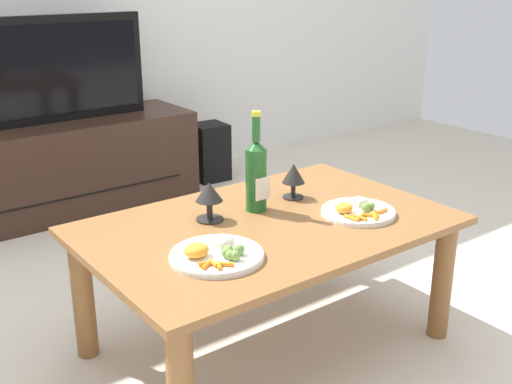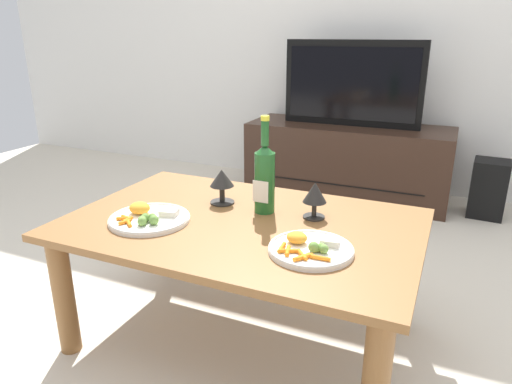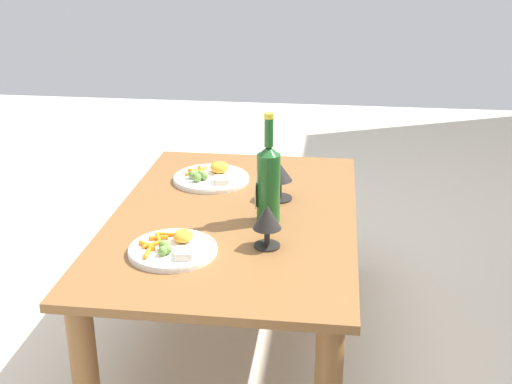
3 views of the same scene
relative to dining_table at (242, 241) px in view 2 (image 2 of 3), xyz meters
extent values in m
plane|color=beige|center=(0.00, 0.00, -0.38)|extent=(6.40, 6.40, 0.00)
cube|color=brown|center=(0.00, 0.00, 0.06)|extent=(1.16, 0.75, 0.03)
cylinder|color=brown|center=(-0.52, -0.31, -0.16)|extent=(0.07, 0.07, 0.43)
cylinder|color=brown|center=(-0.52, 0.31, -0.16)|extent=(0.07, 0.07, 0.43)
cylinder|color=brown|center=(0.52, 0.31, -0.16)|extent=(0.07, 0.07, 0.43)
cube|color=#382319|center=(-0.03, 1.67, -0.14)|extent=(1.30, 0.47, 0.48)
cube|color=black|center=(-0.03, 1.44, -0.23)|extent=(1.04, 0.01, 0.01)
cube|color=black|center=(-0.03, 1.67, 0.37)|extent=(0.88, 0.04, 0.53)
cube|color=black|center=(-0.03, 1.65, 0.37)|extent=(0.81, 0.01, 0.44)
cube|color=black|center=(0.83, 1.65, -0.21)|extent=(0.21, 0.21, 0.34)
cylinder|color=#1E5923|center=(0.04, 0.11, 0.18)|extent=(0.07, 0.07, 0.21)
cone|color=#1E5923|center=(0.04, 0.11, 0.30)|extent=(0.07, 0.07, 0.03)
cylinder|color=#1E5923|center=(0.04, 0.11, 0.35)|extent=(0.03, 0.03, 0.08)
cylinder|color=yellow|center=(0.04, 0.11, 0.40)|extent=(0.03, 0.03, 0.02)
cube|color=silver|center=(0.04, 0.07, 0.16)|extent=(0.06, 0.00, 0.08)
cylinder|color=black|center=(-0.14, 0.13, 0.08)|extent=(0.09, 0.09, 0.01)
cylinder|color=black|center=(-0.14, 0.13, 0.11)|extent=(0.02, 0.02, 0.06)
cone|color=black|center=(-0.14, 0.13, 0.17)|extent=(0.09, 0.09, 0.06)
cylinder|color=black|center=(0.21, 0.13, 0.08)|extent=(0.07, 0.07, 0.01)
cylinder|color=black|center=(0.21, 0.13, 0.11)|extent=(0.02, 0.02, 0.05)
cone|color=black|center=(0.21, 0.13, 0.17)|extent=(0.08, 0.08, 0.07)
cylinder|color=white|center=(-0.28, -0.13, 0.08)|extent=(0.27, 0.27, 0.01)
torus|color=white|center=(-0.28, -0.13, 0.09)|extent=(0.27, 0.27, 0.01)
ellipsoid|color=orange|center=(-0.33, -0.11, 0.11)|extent=(0.07, 0.07, 0.04)
cube|color=beige|center=(-0.23, -0.08, 0.10)|extent=(0.07, 0.06, 0.02)
cylinder|color=orange|center=(-0.34, -0.17, 0.09)|extent=(0.04, 0.02, 0.01)
cylinder|color=orange|center=(-0.35, -0.18, 0.09)|extent=(0.04, 0.03, 0.01)
cylinder|color=orange|center=(-0.33, -0.18, 0.09)|extent=(0.02, 0.04, 0.01)
cylinder|color=orange|center=(-0.32, -0.20, 0.09)|extent=(0.03, 0.04, 0.01)
cylinder|color=orange|center=(-0.30, -0.21, 0.09)|extent=(0.04, 0.03, 0.01)
sphere|color=olive|center=(-0.27, -0.18, 0.10)|extent=(0.03, 0.03, 0.03)
sphere|color=olive|center=(-0.23, -0.17, 0.10)|extent=(0.03, 0.03, 0.03)
sphere|color=olive|center=(-0.26, -0.19, 0.10)|extent=(0.03, 0.03, 0.03)
sphere|color=olive|center=(-0.25, -0.15, 0.10)|extent=(0.03, 0.03, 0.03)
sphere|color=olive|center=(-0.27, -0.16, 0.10)|extent=(0.03, 0.03, 0.03)
cylinder|color=white|center=(0.28, -0.13, 0.08)|extent=(0.25, 0.25, 0.01)
torus|color=white|center=(0.28, -0.13, 0.09)|extent=(0.24, 0.24, 0.01)
ellipsoid|color=orange|center=(0.23, -0.11, 0.10)|extent=(0.06, 0.06, 0.03)
cube|color=beige|center=(0.32, -0.08, 0.10)|extent=(0.06, 0.05, 0.02)
cylinder|color=orange|center=(0.21, -0.17, 0.09)|extent=(0.02, 0.06, 0.01)
cylinder|color=orange|center=(0.23, -0.18, 0.09)|extent=(0.02, 0.06, 0.01)
cylinder|color=orange|center=(0.23, -0.18, 0.09)|extent=(0.06, 0.03, 0.01)
cylinder|color=orange|center=(0.27, -0.19, 0.09)|extent=(0.05, 0.05, 0.01)
cylinder|color=orange|center=(0.28, -0.20, 0.09)|extent=(0.04, 0.05, 0.01)
cylinder|color=orange|center=(0.33, -0.18, 0.09)|extent=(0.06, 0.01, 0.01)
cylinder|color=orange|center=(0.28, -0.20, 0.09)|extent=(0.04, 0.05, 0.01)
sphere|color=olive|center=(0.32, -0.14, 0.10)|extent=(0.03, 0.03, 0.03)
sphere|color=olive|center=(0.29, -0.15, 0.10)|extent=(0.03, 0.03, 0.03)
sphere|color=olive|center=(0.31, -0.13, 0.10)|extent=(0.03, 0.03, 0.03)
sphere|color=olive|center=(0.30, -0.14, 0.10)|extent=(0.02, 0.02, 0.02)
camera|label=1|loc=(-1.15, -1.48, 0.84)|focal=44.23mm
camera|label=2|loc=(0.62, -1.27, 0.67)|focal=32.13mm
camera|label=3|loc=(1.85, 0.30, 0.90)|focal=46.02mm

